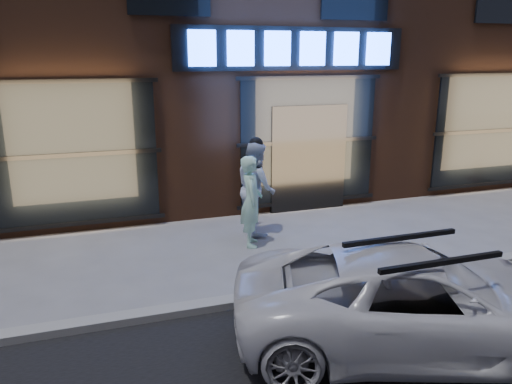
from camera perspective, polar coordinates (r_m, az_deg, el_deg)
ground at (r=8.50m, az=16.79°, el=-9.43°), size 90.00×90.00×0.00m
curb at (r=8.47m, az=16.82°, el=-9.06°), size 60.00×0.25×0.12m
man_bowtie at (r=9.23m, az=-0.54°, el=-1.06°), size 0.56×0.71×1.71m
man_cap at (r=9.90m, az=0.02°, el=0.49°), size 0.71×0.91×1.85m
white_suv at (r=6.47m, az=17.76°, el=-11.68°), size 4.81×3.34×1.22m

